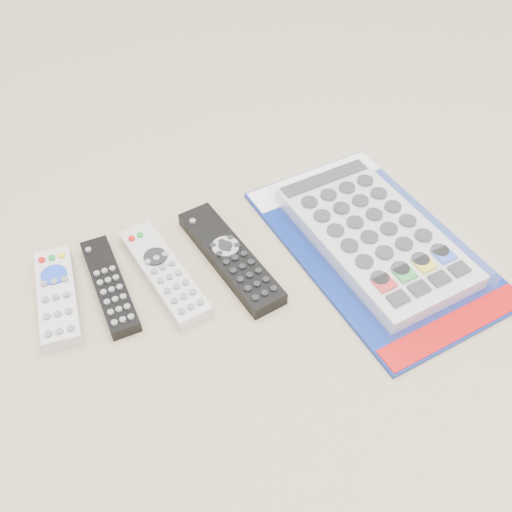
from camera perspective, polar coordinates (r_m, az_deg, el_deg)
name	(u,v)px	position (r m, az deg, el deg)	size (l,w,h in m)	color
remote_small_grey	(58,296)	(0.77, -19.23, -3.84)	(0.06, 0.16, 0.02)	silver
remote_slim_black	(110,285)	(0.76, -14.43, -2.85)	(0.04, 0.17, 0.02)	black
remote_silver_dvd	(164,273)	(0.76, -9.18, -1.65)	(0.07, 0.19, 0.02)	silver
remote_large_black	(230,257)	(0.77, -2.59, -0.11)	(0.08, 0.21, 0.02)	black
jumbo_remote_packaged	(374,234)	(0.80, 11.75, 2.20)	(0.25, 0.38, 0.05)	navy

